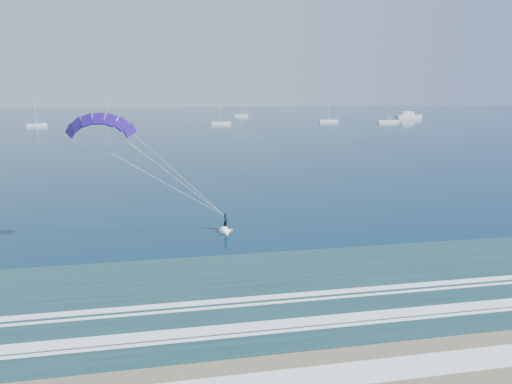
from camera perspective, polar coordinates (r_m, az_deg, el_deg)
The scene contains 9 objects.
ground at distance 27.56m, azimuth 13.43°, elevation -20.59°, with size 900.00×900.00×0.00m, color #072C3F.
kitesurfer_rig at distance 45.05m, azimuth -10.93°, elevation 2.40°, with size 16.23×8.36×14.05m.
motor_yacht at distance 276.45m, azimuth 18.52°, elevation 9.01°, with size 14.34×3.82×6.01m.
sailboat_1 at distance 224.03m, azimuth -25.75°, elevation 7.56°, with size 7.96×2.40×11.04m.
sailboat_2 at distance 255.49m, azimuth -18.07°, elevation 8.62°, with size 9.81×2.40×13.07m.
sailboat_3 at distance 215.67m, azimuth -4.45°, elevation 8.60°, with size 8.72×2.40×12.10m.
sailboat_4 at distance 285.16m, azimuth -1.89°, elevation 9.54°, with size 7.99×2.40×10.97m.
sailboat_5 at distance 233.61m, azimuth 9.03°, elevation 8.77°, with size 9.40×2.40×12.73m.
sailboat_6 at distance 236.28m, azimuth 16.15°, elevation 8.48°, with size 10.34×2.40×13.79m.
Camera 1 is at (-9.98, -20.96, 14.86)m, focal length 32.00 mm.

